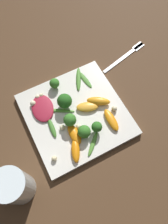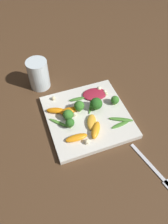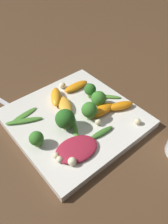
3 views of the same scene
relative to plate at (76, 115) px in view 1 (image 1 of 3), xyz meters
The scene contains 27 objects.
ground_plane 0.01m from the plate, ahead, with size 2.40×2.40×0.00m, color #4C331E.
plate is the anchor object (origin of this frame).
drinking_glass 0.26m from the plate, 151.67° to the right, with size 0.08×0.08×0.12m.
fork 0.29m from the plate, 25.09° to the left, with size 0.18×0.06×0.01m.
radicchio_leaf_0 0.10m from the plate, 143.93° to the left, with size 0.08×0.10×0.01m.
orange_segment_0 0.08m from the plate, ahead, with size 0.07×0.06×0.02m.
orange_segment_1 0.07m from the plate, 120.21° to the right, with size 0.03×0.07×0.02m.
orange_segment_2 0.04m from the plate, ahead, with size 0.07×0.05×0.02m.
orange_segment_3 0.11m from the plate, 40.60° to the right, with size 0.03×0.07×0.01m.
orange_segment_4 0.11m from the plate, 116.96° to the right, with size 0.05×0.07×0.02m.
broccoli_floret_0 0.12m from the plate, 98.27° to the left, with size 0.03×0.03×0.04m.
broccoli_floret_1 0.08m from the plate, 96.78° to the right, with size 0.04×0.04×0.04m.
broccoli_floret_2 0.06m from the plate, 113.10° to the left, with size 0.04×0.04×0.05m.
broccoli_floret_3 0.05m from the plate, 143.24° to the right, with size 0.04×0.04×0.05m.
broccoli_floret_4 0.09m from the plate, 68.74° to the right, with size 0.03×0.03×0.04m.
arugula_sprig_0 0.12m from the plate, 48.96° to the left, with size 0.02×0.07×0.00m.
arugula_sprig_1 0.11m from the plate, 89.23° to the right, with size 0.06×0.06×0.01m.
arugula_sprig_2 0.08m from the plate, behind, with size 0.02×0.06×0.01m.
arugula_sprig_3 0.12m from the plate, 59.21° to the left, with size 0.05×0.08×0.01m.
arugula_sprig_4 0.05m from the plate, 143.71° to the left, with size 0.09×0.06×0.01m.
macadamia_nut_0 0.05m from the plate, 107.47° to the right, with size 0.02×0.02×0.02m.
macadamia_nut_1 0.13m from the plate, 139.61° to the left, with size 0.02×0.02×0.02m.
macadamia_nut_2 0.06m from the plate, 156.06° to the right, with size 0.02×0.02×0.02m.
macadamia_nut_3 0.15m from the plate, 139.91° to the right, with size 0.01×0.01×0.01m.
macadamia_nut_4 0.12m from the plate, 123.82° to the left, with size 0.01×0.01×0.01m.
macadamia_nut_5 0.11m from the plate, 21.78° to the right, with size 0.02×0.02×0.02m.
macadamia_nut_6 0.13m from the plate, 128.33° to the left, with size 0.01×0.01×0.01m.
Camera 1 is at (-0.10, -0.24, 0.60)m, focal length 35.00 mm.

